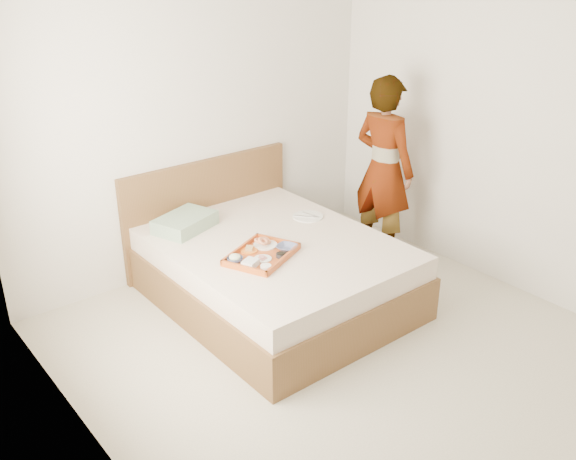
% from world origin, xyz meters
% --- Properties ---
extents(ground, '(3.50, 4.00, 0.01)m').
position_xyz_m(ground, '(0.00, 0.00, 0.00)').
color(ground, beige).
rests_on(ground, ground).
extents(wall_back, '(3.50, 0.01, 2.60)m').
position_xyz_m(wall_back, '(0.00, 2.00, 1.30)').
color(wall_back, silver).
rests_on(wall_back, ground).
extents(wall_left, '(0.01, 4.00, 2.60)m').
position_xyz_m(wall_left, '(-1.75, 0.00, 1.30)').
color(wall_left, silver).
rests_on(wall_left, ground).
extents(wall_right, '(0.01, 4.00, 2.60)m').
position_xyz_m(wall_right, '(1.75, 0.00, 1.30)').
color(wall_right, silver).
rests_on(wall_right, ground).
extents(bed, '(1.65, 2.00, 0.53)m').
position_xyz_m(bed, '(0.04, 1.00, 0.27)').
color(bed, brown).
rests_on(bed, ground).
extents(headboard, '(1.65, 0.06, 0.95)m').
position_xyz_m(headboard, '(0.04, 1.97, 0.47)').
color(headboard, brown).
rests_on(headboard, ground).
extents(pillow, '(0.56, 0.47, 0.11)m').
position_xyz_m(pillow, '(-0.38, 1.65, 0.59)').
color(pillow, '#9FB899').
rests_on(pillow, bed).
extents(tray, '(0.64, 0.57, 0.05)m').
position_xyz_m(tray, '(-0.21, 0.85, 0.55)').
color(tray, '#BB5115').
rests_on(tray, bed).
extents(prawn_plate, '(0.24, 0.24, 0.01)m').
position_xyz_m(prawn_plate, '(-0.08, 0.97, 0.55)').
color(prawn_plate, white).
rests_on(prawn_plate, tray).
extents(navy_bowl_big, '(0.20, 0.20, 0.04)m').
position_xyz_m(navy_bowl_big, '(-0.00, 0.81, 0.56)').
color(navy_bowl_big, '#1D234B').
rests_on(navy_bowl_big, tray).
extents(sauce_dish, '(0.10, 0.10, 0.03)m').
position_xyz_m(sauce_dish, '(-0.11, 0.74, 0.56)').
color(sauce_dish, black).
rests_on(sauce_dish, tray).
extents(meat_plate, '(0.17, 0.17, 0.01)m').
position_xyz_m(meat_plate, '(-0.24, 0.79, 0.55)').
color(meat_plate, white).
rests_on(meat_plate, tray).
extents(bread_plate, '(0.17, 0.17, 0.01)m').
position_xyz_m(bread_plate, '(-0.24, 0.97, 0.55)').
color(bread_plate, orange).
rests_on(bread_plate, tray).
extents(salad_bowl, '(0.15, 0.15, 0.04)m').
position_xyz_m(salad_bowl, '(-0.42, 0.89, 0.56)').
color(salad_bowl, '#1D234B').
rests_on(salad_bowl, tray).
extents(plastic_tub, '(0.14, 0.13, 0.05)m').
position_xyz_m(plastic_tub, '(-0.37, 0.76, 0.57)').
color(plastic_tub, silver).
rests_on(plastic_tub, tray).
extents(cheese_round, '(0.10, 0.10, 0.03)m').
position_xyz_m(cheese_round, '(-0.31, 0.66, 0.56)').
color(cheese_round, white).
rests_on(cheese_round, tray).
extents(dinner_plate, '(0.34, 0.34, 0.01)m').
position_xyz_m(dinner_plate, '(0.55, 1.21, 0.54)').
color(dinner_plate, white).
rests_on(dinner_plate, bed).
extents(person, '(0.45, 0.64, 1.66)m').
position_xyz_m(person, '(1.31, 1.08, 0.83)').
color(person, white).
rests_on(person, ground).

